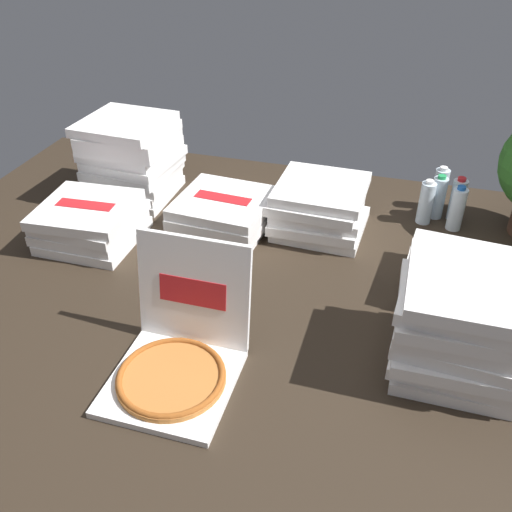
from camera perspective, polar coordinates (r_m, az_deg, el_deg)
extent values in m
cube|color=#2D2319|center=(2.10, 0.45, -5.06)|extent=(3.20, 2.40, 0.02)
cube|color=white|center=(1.81, -8.58, -12.64)|extent=(0.38, 0.38, 0.02)
cylinder|color=#B77033|center=(1.79, -8.63, -12.18)|extent=(0.34, 0.34, 0.02)
torus|color=#9C501E|center=(1.79, -8.66, -11.98)|extent=(0.34, 0.34, 0.02)
cube|color=white|center=(1.82, -6.38, -3.54)|extent=(0.38, 0.08, 0.38)
cube|color=red|center=(1.81, -6.50, -3.69)|extent=(0.23, 0.02, 0.09)
cube|color=white|center=(2.28, 19.63, -2.82)|extent=(0.39, 0.39, 0.04)
cube|color=red|center=(2.27, 19.74, -2.35)|extent=(0.25, 0.08, 0.00)
cube|color=white|center=(2.25, 20.05, -2.07)|extent=(0.39, 0.39, 0.04)
cube|color=red|center=(2.24, 20.16, -1.59)|extent=(0.25, 0.07, 0.00)
cube|color=white|center=(2.23, 20.04, -1.11)|extent=(0.41, 0.41, 0.04)
cube|color=white|center=(2.54, -16.18, 2.03)|extent=(0.38, 0.38, 0.04)
cube|color=white|center=(2.53, -16.55, 2.97)|extent=(0.38, 0.38, 0.04)
cube|color=red|center=(2.52, -16.64, 3.42)|extent=(0.25, 0.07, 0.00)
cube|color=white|center=(2.51, -16.55, 3.80)|extent=(0.39, 0.39, 0.04)
cube|color=white|center=(2.48, -16.94, 4.57)|extent=(0.40, 0.40, 0.04)
cube|color=red|center=(2.47, -17.03, 5.04)|extent=(0.25, 0.08, 0.00)
cube|color=white|center=(2.51, -3.56, 3.00)|extent=(0.41, 0.41, 0.04)
cube|color=white|center=(2.48, -3.28, 3.73)|extent=(0.42, 0.42, 0.04)
cube|color=white|center=(2.45, -3.46, 4.51)|extent=(0.40, 0.40, 0.04)
cube|color=white|center=(2.43, -3.39, 5.47)|extent=(0.41, 0.41, 0.04)
cube|color=red|center=(2.42, -3.41, 5.95)|extent=(0.25, 0.09, 0.00)
cube|color=white|center=(2.87, -12.22, 6.53)|extent=(0.38, 0.38, 0.04)
cube|color=white|center=(2.86, -12.46, 7.34)|extent=(0.39, 0.39, 0.04)
cube|color=red|center=(2.85, -12.52, 7.76)|extent=(0.25, 0.07, 0.00)
cube|color=white|center=(2.84, -12.33, 8.17)|extent=(0.39, 0.39, 0.04)
cube|color=white|center=(2.82, -12.41, 8.91)|extent=(0.40, 0.40, 0.04)
cube|color=red|center=(2.81, -12.46, 9.33)|extent=(0.25, 0.08, 0.00)
cube|color=white|center=(2.80, -12.31, 9.75)|extent=(0.41, 0.41, 0.04)
cube|color=white|center=(2.80, -12.68, 10.64)|extent=(0.40, 0.40, 0.04)
cube|color=white|center=(2.77, -12.74, 11.33)|extent=(0.38, 0.38, 0.04)
cube|color=white|center=(2.74, -12.84, 12.10)|extent=(0.38, 0.38, 0.04)
cube|color=white|center=(2.74, -13.25, 12.96)|extent=(0.40, 0.40, 0.04)
cube|color=white|center=(2.54, 6.63, 3.26)|extent=(0.40, 0.40, 0.04)
cube|color=red|center=(2.53, 6.66, 3.71)|extent=(0.25, 0.08, 0.00)
cube|color=white|center=(2.51, 6.25, 4.02)|extent=(0.38, 0.38, 0.04)
cube|color=red|center=(2.50, 6.28, 4.48)|extent=(0.25, 0.07, 0.00)
cube|color=white|center=(2.50, 6.46, 5.07)|extent=(0.39, 0.39, 0.04)
cube|color=white|center=(2.47, 6.29, 5.82)|extent=(0.40, 0.40, 0.04)
cube|color=red|center=(2.46, 6.32, 6.29)|extent=(0.25, 0.08, 0.00)
cube|color=white|center=(2.46, 6.71, 6.82)|extent=(0.39, 0.39, 0.04)
cube|color=white|center=(1.95, 19.50, -9.96)|extent=(0.38, 0.38, 0.04)
cube|color=white|center=(1.93, 19.58, -8.84)|extent=(0.40, 0.40, 0.04)
cube|color=red|center=(1.91, 19.71, -8.34)|extent=(0.25, 0.08, 0.00)
cube|color=white|center=(1.89, 19.70, -8.28)|extent=(0.38, 0.38, 0.04)
cube|color=red|center=(1.87, 19.83, -7.76)|extent=(0.25, 0.07, 0.00)
cube|color=white|center=(1.87, 20.09, -7.03)|extent=(0.41, 0.41, 0.04)
cube|color=red|center=(1.86, 20.23, -6.49)|extent=(0.25, 0.09, 0.00)
cube|color=white|center=(1.85, 20.20, -5.92)|extent=(0.39, 0.39, 0.04)
cube|color=red|center=(1.83, 20.34, -5.37)|extent=(0.25, 0.08, 0.00)
cube|color=white|center=(1.81, 20.27, -4.99)|extent=(0.39, 0.39, 0.04)
cube|color=white|center=(1.79, 20.69, -3.80)|extent=(0.41, 0.41, 0.04)
cube|color=red|center=(1.78, 20.84, -3.21)|extent=(0.25, 0.09, 0.00)
cube|color=white|center=(1.76, 21.31, -3.00)|extent=(0.38, 0.38, 0.04)
cylinder|color=white|center=(2.64, 19.80, 4.51)|extent=(0.07, 0.07, 0.20)
cylinder|color=blue|center=(2.59, 20.25, 6.53)|extent=(0.04, 0.04, 0.02)
cylinder|color=silver|center=(2.71, 18.06, 5.66)|extent=(0.07, 0.07, 0.20)
cylinder|color=#239951|center=(2.66, 18.46, 7.66)|extent=(0.04, 0.04, 0.02)
cylinder|color=silver|center=(2.72, 19.83, 5.38)|extent=(0.07, 0.07, 0.20)
cylinder|color=red|center=(2.67, 20.27, 7.36)|extent=(0.04, 0.04, 0.02)
cylinder|color=silver|center=(2.79, 18.22, 6.50)|extent=(0.07, 0.07, 0.20)
cylinder|color=white|center=(2.75, 18.61, 8.44)|extent=(0.04, 0.04, 0.02)
cylinder|color=silver|center=(2.65, 16.95, 5.19)|extent=(0.07, 0.07, 0.20)
cylinder|color=white|center=(2.60, 17.33, 7.22)|extent=(0.04, 0.04, 0.02)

